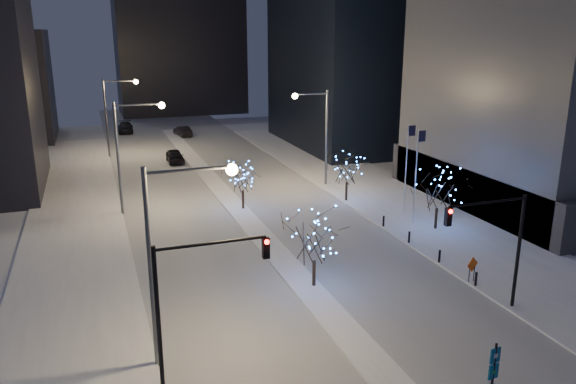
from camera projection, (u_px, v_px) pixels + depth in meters
name	position (u px, v px, depth m)	size (l,w,h in m)	color
ground	(360.00, 349.00, 28.91)	(160.00, 160.00, 0.00)	white
road	(214.00, 183.00, 60.60)	(20.00, 130.00, 0.02)	silver
median	(224.00, 194.00, 56.05)	(2.00, 80.00, 0.15)	white
east_sidewalk	(408.00, 208.00, 51.83)	(10.00, 90.00, 0.15)	white
west_sidewalk	(74.00, 246.00, 42.48)	(8.00, 90.00, 0.15)	white
horizon_block	(177.00, 3.00, 108.35)	(24.00, 14.00, 42.00)	black
street_lamp_w_near	(172.00, 238.00, 26.04)	(4.40, 0.56, 10.00)	#595E66
street_lamp_w_mid	(129.00, 142.00, 48.68)	(4.40, 0.56, 10.00)	#595E66
street_lamp_w_far	(114.00, 107.00, 71.32)	(4.40, 0.56, 10.00)	#595E66
street_lamp_east	(318.00, 125.00, 57.54)	(3.90, 0.56, 10.00)	#595E66
traffic_signal_west	(192.00, 289.00, 24.87)	(5.26, 0.43, 7.00)	black
traffic_signal_east	(498.00, 235.00, 31.38)	(5.26, 0.43, 7.00)	black
flagpoles	(412.00, 166.00, 47.51)	(1.35, 2.60, 8.00)	silver
bollards	(424.00, 246.00, 41.09)	(0.16, 12.16, 0.90)	black
car_near	(175.00, 156.00, 69.66)	(1.89, 4.69, 1.60)	black
car_mid	(183.00, 131.00, 87.35)	(1.64, 4.69, 1.55)	black
car_far	(126.00, 128.00, 90.17)	(2.31, 5.68, 1.65)	black
holiday_tree_median_near	(314.00, 237.00, 34.93)	(4.88, 4.88, 5.13)	black
holiday_tree_median_far	(243.00, 178.00, 50.57)	(3.71, 3.71, 4.25)	black
holiday_tree_plaza_near	(438.00, 190.00, 45.28)	(4.84, 4.84, 5.05)	black
holiday_tree_plaza_far	(347.00, 169.00, 53.00)	(4.46, 4.46, 4.66)	black
wayfinding_sign	(494.00, 368.00, 24.03)	(0.55, 0.14, 3.05)	black
construction_sign	(472.00, 267.00, 36.05)	(1.01, 0.32, 1.72)	black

